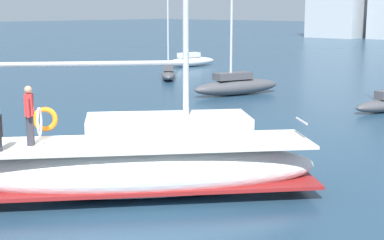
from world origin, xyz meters
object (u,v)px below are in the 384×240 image
Objects in this scene: main_sailboat at (145,162)px; moored_sloop_near at (168,72)px; moored_ketch_distant at (191,60)px; moored_cutter_left at (236,85)px.

main_sailboat is 26.33m from moored_sloop_near.
moored_ketch_distant is (-5.22, 8.06, 0.06)m from moored_sloop_near.
main_sailboat is 19.07m from moored_cutter_left.
moored_ketch_distant reaches higher than moored_cutter_left.
moored_cutter_left is at bearing -38.47° from moored_ketch_distant.
main_sailboat is at bearing -49.33° from moored_ketch_distant.
main_sailboat is 2.07× the size of moored_sloop_near.
moored_sloop_near is at bearing 161.93° from moored_cutter_left.
moored_sloop_near is 0.87× the size of moored_cutter_left.
main_sailboat reaches higher than moored_sloop_near.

